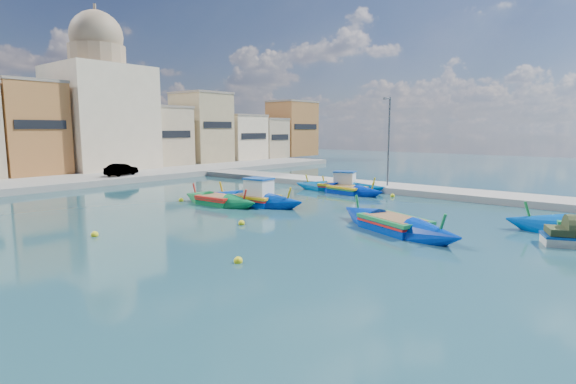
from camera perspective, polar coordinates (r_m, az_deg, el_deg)
ground at (r=21.95m, az=5.47°, el=-6.15°), size 160.00×160.00×0.00m
east_quay at (r=37.93m, az=20.92°, el=-0.25°), size 4.00×70.00×0.50m
north_quay at (r=47.57m, az=-28.36°, el=0.96°), size 80.00×8.00×0.60m
north_townhouses at (r=56.73m, az=-25.24°, el=6.90°), size 83.20×7.87×10.19m
church_block at (r=58.87m, az=-22.75°, el=10.39°), size 10.00×10.00×19.10m
quay_street_lamp at (r=39.41m, az=12.63°, el=6.35°), size 1.18×0.16×8.00m
luzzu_turquoise_cabin at (r=39.24m, az=6.59°, el=0.60°), size 4.13×8.52×2.68m
luzzu_blue_cabin at (r=31.92m, az=-4.34°, el=-1.00°), size 2.99×8.62×2.99m
luzzu_cyan_mid at (r=37.86m, az=7.48°, el=0.18°), size 2.79×7.66×2.21m
luzzu_green at (r=32.31m, az=-8.80°, el=-1.18°), size 2.03×7.32×2.29m
luzzu_blue_south at (r=24.44m, az=13.36°, el=-4.20°), size 5.46×9.28×2.65m
tender_near at (r=24.62m, az=32.52°, el=-4.90°), size 2.29×2.93×1.28m
mooring_buoys at (r=26.13m, az=-2.59°, el=-3.64°), size 22.02×19.77×0.36m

